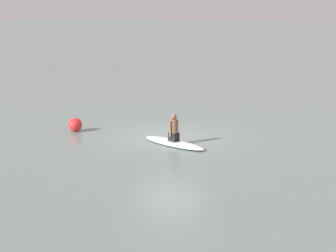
% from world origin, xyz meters
% --- Properties ---
extents(ground_plane, '(400.00, 400.00, 0.00)m').
position_xyz_m(ground_plane, '(0.00, 0.00, 0.00)').
color(ground_plane, slate).
extents(surfboard, '(2.73, 1.15, 0.14)m').
position_xyz_m(surfboard, '(0.74, -0.86, 0.07)').
color(surfboard, white).
rests_on(surfboard, ground).
extents(person_paddler, '(0.35, 0.42, 0.94)m').
position_xyz_m(person_paddler, '(0.74, -0.86, 0.57)').
color(person_paddler, black).
rests_on(person_paddler, surfboard).
extents(buoy_marker, '(0.52, 0.52, 0.52)m').
position_xyz_m(buoy_marker, '(-3.46, -1.31, 0.26)').
color(buoy_marker, red).
rests_on(buoy_marker, ground).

